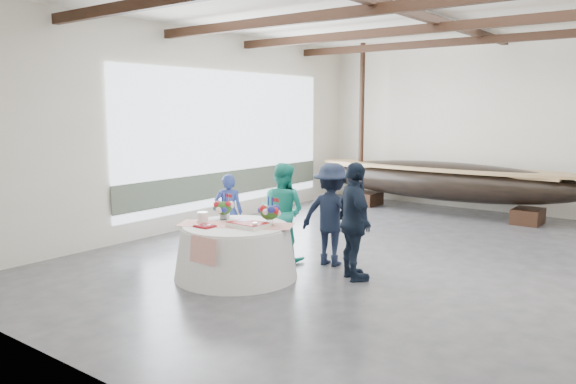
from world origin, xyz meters
The scene contains 14 objects.
floor centered at (0.00, 0.00, 0.00)m, with size 10.00×12.00×0.01m, color #3D3D42.
wall_back centered at (0.00, 6.00, 2.25)m, with size 10.00×0.02×4.50m, color silver.
wall_front centered at (0.00, -6.00, 2.25)m, with size 10.00×0.02×4.50m, color silver.
wall_left centered at (-5.00, 0.00, 2.25)m, with size 0.02×12.00×4.50m, color silver.
ceiling centered at (0.00, 0.00, 4.50)m, with size 10.00×12.00×0.01m, color white.
pavilion_structure centered at (0.00, 0.82, 4.00)m, with size 9.80×11.76×4.50m.
open_bay centered at (-4.95, 1.00, 1.83)m, with size 0.03×7.00×3.20m.
longboat_display centered at (-1.11, 4.79, 0.87)m, with size 7.24×1.45×1.36m.
banquet_table centered at (-1.59, -2.54, 0.43)m, with size 2.00×2.00×0.86m.
tabletop_items centered at (-1.62, -2.37, 1.00)m, with size 1.89×1.34×0.40m.
guest_woman_blue centered at (-2.85, -1.36, 0.74)m, with size 0.54×0.36×1.49m, color navy.
guest_woman_teal centered at (-1.61, -1.28, 0.88)m, with size 0.86×0.67×1.76m, color teal.
guest_man_left centered at (-0.74, -1.00, 0.89)m, with size 1.15×0.66×1.79m, color black.
guest_man_right centered at (0.03, -1.53, 0.94)m, with size 1.11×0.46×1.89m, color #131E30.
Camera 1 is at (4.44, -9.08, 2.71)m, focal length 35.00 mm.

